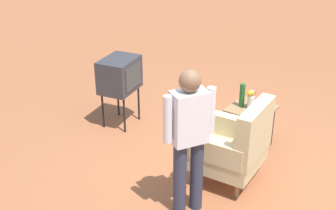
{
  "coord_description": "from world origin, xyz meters",
  "views": [
    {
      "loc": [
        4.16,
        2.07,
        3.16
      ],
      "look_at": [
        -0.09,
        -0.92,
        0.65
      ],
      "focal_mm": 47.33,
      "sensor_mm": 36.0,
      "label": 1
    }
  ],
  "objects_px": {
    "side_table": "(251,114)",
    "soda_can_blue": "(261,102)",
    "tv_on_stand": "(120,75)",
    "person_standing": "(189,135)",
    "bottle_wine_green": "(242,95)",
    "flower_vase": "(251,98)",
    "armchair": "(235,146)"
  },
  "relations": [
    {
      "from": "tv_on_stand",
      "to": "person_standing",
      "type": "xyz_separation_m",
      "value": [
        1.12,
        1.9,
        0.16
      ]
    },
    {
      "from": "person_standing",
      "to": "flower_vase",
      "type": "height_order",
      "value": "person_standing"
    },
    {
      "from": "armchair",
      "to": "bottle_wine_green",
      "type": "height_order",
      "value": "armchair"
    },
    {
      "from": "soda_can_blue",
      "to": "flower_vase",
      "type": "bearing_deg",
      "value": -27.43
    },
    {
      "from": "tv_on_stand",
      "to": "soda_can_blue",
      "type": "xyz_separation_m",
      "value": [
        -0.6,
        1.94,
        -0.13
      ]
    },
    {
      "from": "soda_can_blue",
      "to": "flower_vase",
      "type": "distance_m",
      "value": 0.2
    },
    {
      "from": "bottle_wine_green",
      "to": "side_table",
      "type": "bearing_deg",
      "value": 104.93
    },
    {
      "from": "armchair",
      "to": "side_table",
      "type": "distance_m",
      "value": 0.87
    },
    {
      "from": "person_standing",
      "to": "flower_vase",
      "type": "relative_size",
      "value": 6.19
    },
    {
      "from": "side_table",
      "to": "bottle_wine_green",
      "type": "bearing_deg",
      "value": -75.07
    },
    {
      "from": "side_table",
      "to": "soda_can_blue",
      "type": "bearing_deg",
      "value": 149.49
    },
    {
      "from": "side_table",
      "to": "person_standing",
      "type": "bearing_deg",
      "value": 1.32
    },
    {
      "from": "tv_on_stand",
      "to": "person_standing",
      "type": "bearing_deg",
      "value": 59.48
    },
    {
      "from": "armchair",
      "to": "flower_vase",
      "type": "distance_m",
      "value": 0.87
    },
    {
      "from": "soda_can_blue",
      "to": "bottle_wine_green",
      "type": "distance_m",
      "value": 0.28
    },
    {
      "from": "armchair",
      "to": "soda_can_blue",
      "type": "bearing_deg",
      "value": -172.44
    },
    {
      "from": "tv_on_stand",
      "to": "bottle_wine_green",
      "type": "xyz_separation_m",
      "value": [
        -0.44,
        1.73,
        -0.03
      ]
    },
    {
      "from": "armchair",
      "to": "person_standing",
      "type": "bearing_deg",
      "value": -12.24
    },
    {
      "from": "side_table",
      "to": "bottle_wine_green",
      "type": "xyz_separation_m",
      "value": [
        0.04,
        -0.14,
        0.24
      ]
    },
    {
      "from": "person_standing",
      "to": "soda_can_blue",
      "type": "xyz_separation_m",
      "value": [
        -1.73,
        0.04,
        -0.29
      ]
    },
    {
      "from": "armchair",
      "to": "bottle_wine_green",
      "type": "xyz_separation_m",
      "value": [
        -0.81,
        -0.34,
        0.25
      ]
    },
    {
      "from": "side_table",
      "to": "soda_can_blue",
      "type": "height_order",
      "value": "soda_can_blue"
    },
    {
      "from": "bottle_wine_green",
      "to": "flower_vase",
      "type": "height_order",
      "value": "bottle_wine_green"
    },
    {
      "from": "armchair",
      "to": "flower_vase",
      "type": "xyz_separation_m",
      "value": [
        -0.81,
        -0.21,
        0.24
      ]
    },
    {
      "from": "tv_on_stand",
      "to": "flower_vase",
      "type": "relative_size",
      "value": 3.89
    },
    {
      "from": "side_table",
      "to": "flower_vase",
      "type": "relative_size",
      "value": 2.23
    },
    {
      "from": "side_table",
      "to": "tv_on_stand",
      "type": "height_order",
      "value": "tv_on_stand"
    },
    {
      "from": "side_table",
      "to": "tv_on_stand",
      "type": "bearing_deg",
      "value": -75.55
    },
    {
      "from": "armchair",
      "to": "side_table",
      "type": "xyz_separation_m",
      "value": [
        -0.84,
        -0.2,
        0.01
      ]
    },
    {
      "from": "flower_vase",
      "to": "side_table",
      "type": "bearing_deg",
      "value": 166.2
    },
    {
      "from": "tv_on_stand",
      "to": "soda_can_blue",
      "type": "bearing_deg",
      "value": 107.32
    },
    {
      "from": "bottle_wine_green",
      "to": "person_standing",
      "type": "bearing_deg",
      "value": 6.3
    }
  ]
}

